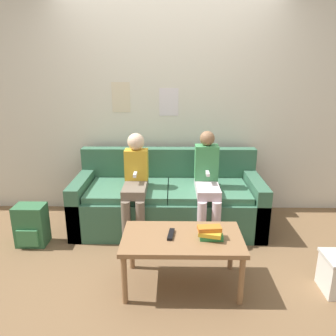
% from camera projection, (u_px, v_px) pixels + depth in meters
% --- Properties ---
extents(ground_plane, '(10.00, 10.00, 0.00)m').
position_uv_depth(ground_plane, '(167.00, 249.00, 3.21)').
color(ground_plane, brown).
extents(wall_back, '(8.00, 0.06, 2.60)m').
position_uv_depth(wall_back, '(169.00, 104.00, 3.82)').
color(wall_back, silver).
rests_on(wall_back, ground_plane).
extents(couch, '(2.01, 0.83, 0.81)m').
position_uv_depth(couch, '(168.00, 201.00, 3.63)').
color(couch, '#38664C').
rests_on(couch, ground_plane).
extents(coffee_table, '(0.95, 0.53, 0.44)m').
position_uv_depth(coffee_table, '(182.00, 242.00, 2.58)').
color(coffee_table, '#8E6642').
rests_on(coffee_table, ground_plane).
extents(person_left, '(0.24, 0.57, 1.06)m').
position_uv_depth(person_left, '(135.00, 180.00, 3.35)').
color(person_left, '#756656').
rests_on(person_left, ground_plane).
extents(person_right, '(0.24, 0.57, 1.09)m').
position_uv_depth(person_right, '(207.00, 180.00, 3.34)').
color(person_right, silver).
rests_on(person_right, ground_plane).
extents(tv_remote, '(0.06, 0.17, 0.02)m').
position_uv_depth(tv_remote, '(171.00, 234.00, 2.57)').
color(tv_remote, black).
rests_on(tv_remote, coffee_table).
extents(book_stack, '(0.20, 0.17, 0.10)m').
position_uv_depth(book_stack, '(210.00, 233.00, 2.52)').
color(book_stack, '#2D8442').
rests_on(book_stack, coffee_table).
extents(backpack, '(0.29, 0.24, 0.42)m').
position_uv_depth(backpack, '(31.00, 225.00, 3.25)').
color(backpack, '#336B42').
rests_on(backpack, ground_plane).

